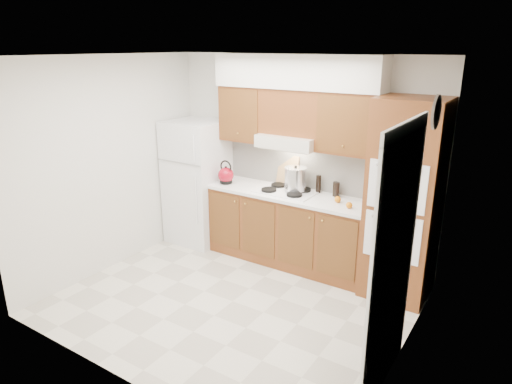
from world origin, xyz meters
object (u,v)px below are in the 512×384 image
fridge (198,182)px  stock_pot (295,179)px  kettle (226,175)px  oven_cabinet (404,201)px

fridge → stock_pot: size_ratio=6.22×
stock_pot → kettle: bearing=-169.8°
fridge → stock_pot: 1.50m
stock_pot → oven_cabinet: bearing=-3.6°
fridge → stock_pot: bearing=4.7°
fridge → oven_cabinet: 2.86m
kettle → oven_cabinet: bearing=11.0°
fridge → kettle: fridge is taller
kettle → stock_pot: (0.95, 0.17, 0.05)m
kettle → stock_pot: stock_pot is taller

